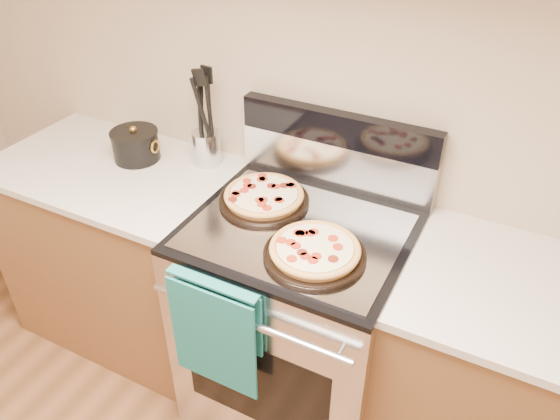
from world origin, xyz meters
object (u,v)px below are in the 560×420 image
at_px(range_body, 298,322).
at_px(pepperoni_pizza_back, 264,197).
at_px(saucepan, 136,146).
at_px(pepperoni_pizza_front, 315,251).
at_px(utensil_crock, 207,148).

xyz_separation_m(range_body, pepperoni_pizza_back, (-0.18, 0.07, 0.50)).
bearing_deg(saucepan, range_body, -9.24).
height_order(range_body, pepperoni_pizza_back, pepperoni_pizza_back).
bearing_deg(pepperoni_pizza_back, range_body, -21.25).
relative_size(range_body, pepperoni_pizza_front, 2.77).
relative_size(pepperoni_pizza_front, saucepan, 1.71).
bearing_deg(range_body, saucepan, 170.76).
height_order(range_body, pepperoni_pizza_front, pepperoni_pizza_front).
height_order(pepperoni_pizza_back, saucepan, saucepan).
height_order(range_body, saucepan, saucepan).
bearing_deg(utensil_crock, pepperoni_pizza_back, -25.29).
bearing_deg(pepperoni_pizza_front, utensil_crock, 150.48).
height_order(pepperoni_pizza_front, utensil_crock, utensil_crock).
bearing_deg(pepperoni_pizza_front, range_body, 131.12).
distance_m(pepperoni_pizza_back, utensil_crock, 0.40).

